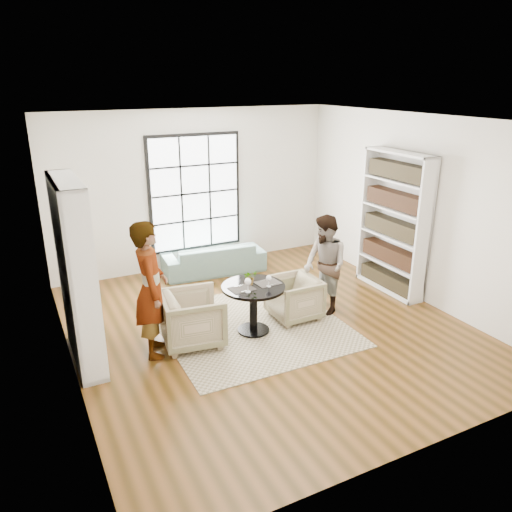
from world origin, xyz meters
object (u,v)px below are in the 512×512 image
pedestal_table (253,299)px  wine_glass_left (248,282)px  person_right (325,265)px  armchair_left (193,319)px  wine_glass_right (269,278)px  sofa (214,258)px  armchair_right (294,298)px  flower_centerpiece (250,277)px  person_left (151,290)px

pedestal_table → wine_glass_left: wine_glass_left is taller
pedestal_table → person_right: 1.33m
armchair_left → wine_glass_right: (1.08, -0.20, 0.48)m
pedestal_table → sofa: 2.53m
armchair_left → wine_glass_left: wine_glass_left is taller
armchair_right → flower_centerpiece: (-0.77, -0.05, 0.50)m
pedestal_table → sofa: bearing=81.0°
person_right → armchair_right: bearing=-88.3°
pedestal_table → armchair_right: pedestal_table is taller
pedestal_table → armchair_right: 0.79m
person_right → wine_glass_right: bearing=-76.0°
person_right → pedestal_table: bearing=-82.9°
armchair_right → person_left: 2.28m
armchair_right → flower_centerpiece: size_ratio=3.39×
wine_glass_left → flower_centerpiece: size_ratio=0.97×
armchair_right → wine_glass_left: (-0.92, -0.29, 0.55)m
armchair_left → person_right: person_right is taller
wine_glass_left → wine_glass_right: bearing=6.8°
armchair_left → person_right: bearing=-80.7°
wine_glass_left → wine_glass_right: size_ratio=1.19×
person_right → wine_glass_right: 1.15m
pedestal_table → person_right: size_ratio=0.58×
sofa → wine_glass_right: (-0.21, -2.61, 0.57)m
pedestal_table → armchair_right: bearing=9.4°
flower_centerpiece → wine_glass_right: bearing=-44.2°
person_right → wine_glass_right: person_right is taller
pedestal_table → person_right: (1.30, 0.12, 0.25)m
pedestal_table → wine_glass_right: wine_glass_right is taller
armchair_right → sofa: bearing=-171.2°
armchair_right → flower_centerpiece: 0.92m
armchair_left → person_right: size_ratio=0.53×
armchair_right → person_right: 0.71m
flower_centerpiece → armchair_left: bearing=179.7°
person_left → person_right: 2.75m
wine_glass_right → flower_centerpiece: bearing=135.8°
sofa → wine_glass_left: wine_glass_left is taller
sofa → wine_glass_left: size_ratio=9.22×
pedestal_table → flower_centerpiece: flower_centerpiece is taller
person_right → flower_centerpiece: 1.32m
person_left → wine_glass_right: bearing=-84.1°
armchair_left → person_left: 0.78m
armchair_right → pedestal_table: bearing=-80.5°
sofa → pedestal_table: bearing=86.0°
person_left → wine_glass_left: 1.31m
armchair_right → person_right: size_ratio=0.46×
armchair_left → sofa: bearing=-20.1°
sofa → armchair_right: (0.36, -2.36, 0.05)m
armchair_left → wine_glass_right: 1.20m
wine_glass_left → sofa: bearing=78.1°
sofa → person_right: person_right is taller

